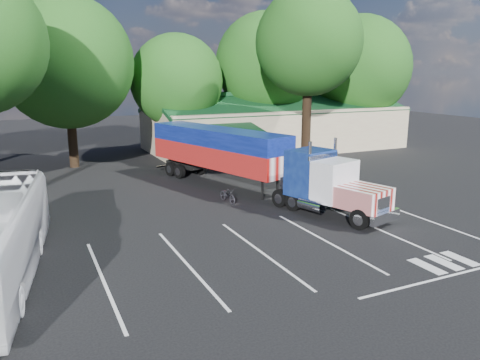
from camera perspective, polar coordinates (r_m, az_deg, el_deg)
name	(u,v)px	position (r m, az deg, el deg)	size (l,w,h in m)	color
ground	(209,214)	(24.82, -3.85, -4.12)	(120.00, 120.00, 0.00)	black
event_hall	(273,126)	(46.02, 4.03, 6.61)	(24.20, 14.12, 5.55)	beige
tree_row_c	(66,62)	(38.51, -20.41, 13.31)	(10.00, 10.00, 13.05)	black
tree_row_d	(177,81)	(41.58, -7.73, 11.89)	(8.00, 8.00, 10.60)	black
tree_row_e	(266,64)	(45.56, 3.20, 13.96)	(9.60, 9.60, 12.90)	black
tree_row_f	(359,67)	(50.12, 14.27, 13.16)	(10.40, 10.40, 13.00)	black
tree_near_right	(309,43)	(36.68, 8.40, 16.24)	(8.00, 8.00, 13.50)	black
semi_truck	(242,156)	(29.14, 0.28, 2.93)	(7.57, 18.43, 3.89)	black
woman	(283,190)	(26.50, 5.23, -1.27)	(0.57, 0.38, 1.57)	black
bicycle	(228,195)	(26.78, -1.52, -1.82)	(0.59, 1.69, 0.89)	black
silver_sedan	(271,155)	(38.19, 3.81, 3.07)	(1.55, 4.46, 1.47)	#B9BCC2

